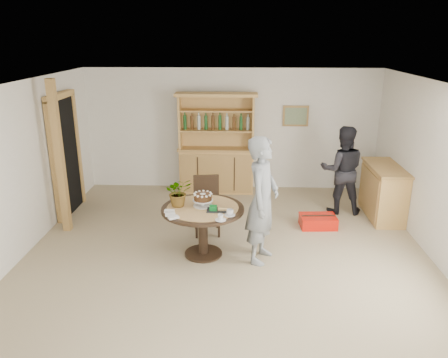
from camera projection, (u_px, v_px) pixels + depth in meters
The scene contains 17 objects.
ground at pixel (225, 269), 6.12m from camera, with size 7.00×7.00×0.00m, color tan.
room_shell at pixel (226, 149), 5.57m from camera, with size 6.04×7.04×2.52m.
doorway at pixel (65, 154), 7.78m from camera, with size 0.13×1.10×2.18m.
pine_post at pixel (59, 158), 6.96m from camera, with size 0.12×0.12×2.50m, color #AB7C48.
hutch at pixel (217, 159), 8.98m from camera, with size 1.62×0.54×2.04m.
sideboard at pixel (383, 191), 7.76m from camera, with size 0.54×1.26×0.94m.
dining_table at pixel (203, 217), 6.34m from camera, with size 1.20×1.20×0.76m.
dining_chair at pixel (207, 201), 7.15m from camera, with size 0.47×0.47×0.95m.
birthday_cake at pixel (203, 198), 6.30m from camera, with size 0.30×0.30×0.20m.
flower_vase at pixel (179, 192), 6.28m from camera, with size 0.38×0.33×0.42m, color #3F7233.
gift_tray at pixel (217, 209), 6.15m from camera, with size 0.30×0.20×0.08m.
coffee_cup_a at pixel (230, 213), 6.00m from camera, with size 0.15×0.15×0.09m.
coffee_cup_b at pixel (221, 218), 5.84m from camera, with size 0.15×0.15×0.08m.
napkins at pixel (171, 214), 6.00m from camera, with size 0.24×0.33×0.03m.
teen_boy at pixel (262, 200), 6.11m from camera, with size 0.67×0.44×1.83m, color gray.
adult_person at pixel (342, 170), 7.86m from camera, with size 0.78×0.61×1.61m, color black.
red_suitcase at pixel (318, 221), 7.43m from camera, with size 0.62×0.43×0.21m.
Camera 1 is at (0.20, -5.40, 3.13)m, focal length 35.00 mm.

